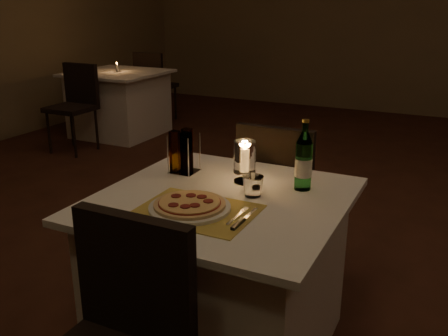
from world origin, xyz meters
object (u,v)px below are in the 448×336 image
at_px(main_table, 222,274).
at_px(neighbor_table_left, 119,103).
at_px(tumbler, 253,186).
at_px(chair_far, 280,186).
at_px(chair_near, 118,333).
at_px(pizza, 190,204).
at_px(water_bottle, 304,162).
at_px(hurricane_candle, 245,158).
at_px(plate, 190,207).

height_order(main_table, neighbor_table_left, same).
relative_size(main_table, tumbler, 11.34).
relative_size(main_table, chair_far, 1.11).
xyz_separation_m(chair_far, tumbler, (0.11, -0.65, 0.23)).
relative_size(main_table, chair_near, 1.11).
distance_m(main_table, tumbler, 0.43).
relative_size(pizza, tumbler, 3.18).
height_order(chair_near, neighbor_table_left, chair_near).
xyz_separation_m(water_bottle, neighbor_table_left, (-3.07, 2.69, -0.49)).
xyz_separation_m(main_table, neighbor_table_left, (-2.80, 2.93, 0.00)).
distance_m(water_bottle, hurricane_candle, 0.26).
height_order(plate, tumbler, tumbler).
bearing_deg(plate, neighbor_table_left, 131.47).
height_order(main_table, water_bottle, water_bottle).
height_order(tumbler, water_bottle, water_bottle).
bearing_deg(main_table, neighbor_table_left, 133.69).
height_order(chair_far, tumbler, chair_far).
distance_m(chair_near, hurricane_candle, 0.97).
bearing_deg(chair_near, water_bottle, 74.01).
bearing_deg(chair_near, neighbor_table_left, 127.52).
height_order(chair_far, hurricane_candle, hurricane_candle).
bearing_deg(chair_far, water_bottle, -60.47).
relative_size(chair_near, chair_far, 1.00).
height_order(chair_near, water_bottle, water_bottle).
distance_m(main_table, chair_near, 0.74).
bearing_deg(main_table, chair_far, 90.00).
distance_m(chair_far, neighbor_table_left, 3.57).
relative_size(plate, tumbler, 3.63).
bearing_deg(chair_near, hurricane_candle, 89.24).
bearing_deg(plate, water_bottle, 52.16).
relative_size(chair_near, plate, 2.81).
bearing_deg(chair_near, tumbler, 81.78).
distance_m(chair_near, plate, 0.57).
bearing_deg(main_table, water_bottle, 40.76).
height_order(tumbler, hurricane_candle, hurricane_candle).
bearing_deg(plate, hurricane_candle, 80.78).
distance_m(main_table, pizza, 0.44).
xyz_separation_m(pizza, neighbor_table_left, (-2.75, 3.11, -0.39)).
relative_size(main_table, water_bottle, 3.26).
height_order(pizza, tumbler, tumbler).
relative_size(water_bottle, neighbor_table_left, 0.31).
bearing_deg(pizza, chair_near, -84.66).
bearing_deg(neighbor_table_left, hurricane_candle, -44.13).
bearing_deg(tumbler, chair_near, -98.22).
xyz_separation_m(chair_near, neighbor_table_left, (-2.80, 3.64, -0.18)).
bearing_deg(plate, chair_near, -84.65).
xyz_separation_m(chair_near, plate, (-0.05, 0.53, 0.20)).
xyz_separation_m(main_table, chair_far, (-0.00, 0.71, 0.18)).
bearing_deg(neighbor_table_left, main_table, -46.31).
distance_m(plate, tumbler, 0.29).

